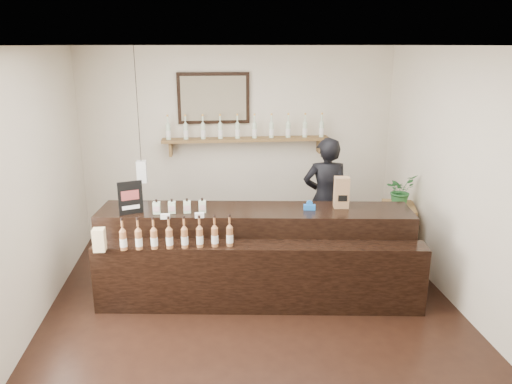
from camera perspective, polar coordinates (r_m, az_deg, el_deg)
The scene contains 10 objects.
ground at distance 5.49m, azimuth -0.09°, elevation -14.27°, with size 5.00×5.00×0.00m, color black.
room_shell at distance 4.84m, azimuth -0.10°, elevation 3.31°, with size 5.00×5.00×5.00m.
back_wall_decor at distance 7.15m, azimuth -3.25°, elevation 8.04°, with size 2.66×0.96×1.69m.
counter at distance 5.78m, azimuth -0.05°, elevation -7.36°, with size 3.62×1.36×1.17m.
promo_sign at distance 5.67m, azimuth -14.16°, elevation -0.65°, with size 0.26×0.11×0.38m.
paper_bag at distance 5.80m, azimuth 9.74°, elevation -0.05°, with size 0.18×0.14×0.36m.
tape_dispenser at distance 5.71m, azimuth 6.13°, elevation -1.63°, with size 0.14×0.07×0.11m.
side_cabinet at distance 6.86m, azimuth 15.77°, elevation -4.68°, with size 0.54×0.64×0.80m.
potted_plant at distance 6.67m, azimuth 16.17°, elevation 0.19°, with size 0.37×0.32×0.41m, color #28662E.
shopkeeper at distance 6.70m, azimuth 7.97°, elevation 0.14°, with size 0.68×0.45×1.88m, color black.
Camera 1 is at (-0.46, -4.69, 2.81)m, focal length 35.00 mm.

